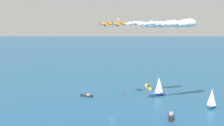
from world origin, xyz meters
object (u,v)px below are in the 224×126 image
at_px(motorboat_near_centre, 86,96).
at_px(sailboat_far_stbd, 212,98).
at_px(marker_buoy, 123,93).
at_px(motorboat_inshore, 148,87).
at_px(sailboat_mid_cluster, 159,86).
at_px(biplane_lead, 118,23).
at_px(wingwalker_wingman, 106,19).
at_px(wingwalker_lead, 119,19).
at_px(motorboat_outer_ring_a, 171,117).
at_px(biplane_wingman, 106,24).

bearing_deg(motorboat_near_centre, sailboat_far_stbd, -165.52).
bearing_deg(marker_buoy, sailboat_far_stbd, 179.97).
relative_size(sailboat_far_stbd, motorboat_inshore, 1.25).
relative_size(motorboat_near_centre, sailboat_mid_cluster, 0.63).
bearing_deg(biplane_lead, wingwalker_wingman, -38.92).
xyz_separation_m(sailboat_mid_cluster, biplane_lead, (-2.22, 60.04, 43.18)).
xyz_separation_m(motorboat_near_centre, wingwalker_lead, (-43.26, 30.39, 51.11)).
xyz_separation_m(motorboat_outer_ring_a, marker_buoy, (45.70, -29.59, -0.46)).
bearing_deg(wingwalker_wingman, motorboat_near_centre, -32.86).
xyz_separation_m(motorboat_inshore, marker_buoy, (8.35, 24.72, -0.45)).
distance_m(sailboat_far_stbd, wingwalker_lead, 76.58).
distance_m(sailboat_mid_cluster, marker_buoy, 25.88).
height_order(biplane_lead, wingwalker_lead, wingwalker_lead).
bearing_deg(motorboat_near_centre, biplane_wingman, 147.18).
bearing_deg(biplane_wingman, marker_buoy, -74.77).
relative_size(sailboat_far_stbd, biplane_lead, 1.87).
distance_m(wingwalker_lead, biplane_wingman, 19.60).
height_order(sailboat_mid_cluster, biplane_lead, biplane_lead).
relative_size(motorboat_inshore, biplane_lead, 1.49).
bearing_deg(sailboat_mid_cluster, motorboat_near_centre, 35.96).
relative_size(sailboat_far_stbd, marker_buoy, 6.01).
relative_size(motorboat_near_centre, marker_buoy, 4.21).
bearing_deg(motorboat_inshore, motorboat_outer_ring_a, 124.52).
bearing_deg(sailboat_far_stbd, wingwalker_lead, 55.59).
bearing_deg(biplane_lead, sailboat_mid_cluster, -87.88).
bearing_deg(biplane_lead, motorboat_near_centre, -35.07).
height_order(motorboat_near_centre, wingwalker_lead, wingwalker_lead).
distance_m(sailboat_far_stbd, sailboat_mid_cluster, 38.12).
bearing_deg(motorboat_outer_ring_a, wingwalker_wingman, 13.98).
distance_m(motorboat_outer_ring_a, biplane_lead, 56.78).
height_order(motorboat_near_centre, biplane_wingman, biplane_wingman).
relative_size(motorboat_near_centre, sailboat_far_stbd, 0.70).
height_order(biplane_lead, wingwalker_wingman, wingwalker_wingman).
xyz_separation_m(sailboat_far_stbd, motorboat_outer_ring_a, (14.44, 29.56, -4.92)).
xyz_separation_m(sailboat_far_stbd, biplane_wingman, (49.72, 38.25, 43.76)).
distance_m(motorboat_near_centre, sailboat_far_stbd, 80.56).
height_order(motorboat_near_centre, motorboat_inshore, motorboat_inshore).
bearing_deg(wingwalker_lead, motorboat_outer_ring_a, -133.89).
bearing_deg(wingwalker_lead, wingwalker_wingman, -38.95).
height_order(sailboat_mid_cluster, wingwalker_wingman, wingwalker_wingman).
xyz_separation_m(motorboat_near_centre, sailboat_mid_cluster, (-40.97, -29.73, 5.78)).
bearing_deg(wingwalker_lead, biplane_wingman, -38.98).
relative_size(motorboat_inshore, biplane_wingman, 1.49).
distance_m(motorboat_near_centre, motorboat_inshore, 51.88).
relative_size(motorboat_near_centre, wingwalker_lead, 5.78).
bearing_deg(sailboat_mid_cluster, motorboat_inshore, -45.41).
distance_m(motorboat_inshore, marker_buoy, 26.10).
bearing_deg(motorboat_outer_ring_a, biplane_wingman, 13.83).
relative_size(sailboat_far_stbd, sailboat_mid_cluster, 0.89).
xyz_separation_m(motorboat_outer_ring_a, wingwalker_lead, (20.14, 20.94, 50.94)).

